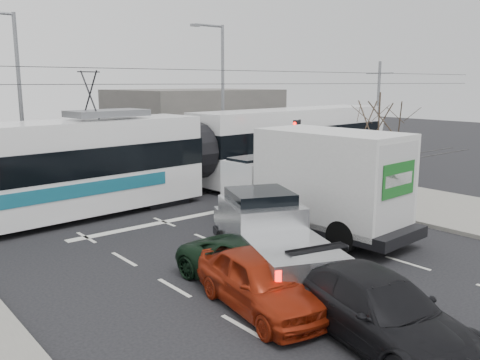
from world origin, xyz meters
TOP-DOWN VIEW (x-y plane):
  - ground at (0.00, 0.00)m, footprint 120.00×120.00m
  - sidewalk_right at (9.00, 0.00)m, footprint 6.00×60.00m
  - rails at (0.00, 10.00)m, footprint 60.00×1.60m
  - building_right at (12.00, 24.00)m, footprint 12.00×10.00m
  - bare_tree at (7.60, 2.50)m, footprint 2.40×2.40m
  - traffic_signal at (6.47, 6.50)m, footprint 0.44×0.44m
  - street_lamp_near at (7.31, 14.00)m, footprint 2.38×0.25m
  - street_lamp_far at (-4.19, 16.00)m, footprint 2.38×0.25m
  - catenary at (0.00, 10.00)m, footprint 60.00×0.20m
  - tram at (2.07, 9.54)m, footprint 29.58×5.12m
  - silver_pickup at (-2.03, -0.61)m, footprint 4.40×6.60m
  - box_truck at (1.94, 1.10)m, footprint 3.10×7.92m
  - navy_pickup at (5.25, 7.30)m, footprint 3.23×5.16m
  - green_car at (-3.28, -1.24)m, footprint 2.47×4.71m
  - red_car at (-4.06, -2.51)m, footprint 2.40×4.54m
  - dark_car at (-3.14, -5.35)m, footprint 3.23×5.48m

SIDE VIEW (x-z plane):
  - ground at x=0.00m, z-range 0.00..0.00m
  - rails at x=0.00m, z-range 0.00..0.03m
  - sidewalk_right at x=9.00m, z-range 0.00..0.15m
  - green_car at x=-3.28m, z-range 0.00..1.26m
  - red_car at x=-4.06m, z-range 0.00..1.47m
  - dark_car at x=-3.14m, z-range 0.00..1.49m
  - navy_pickup at x=5.25m, z-range -0.01..2.03m
  - silver_pickup at x=-2.03m, z-range -0.01..2.27m
  - box_truck at x=1.94m, z-range -0.02..3.87m
  - tram at x=2.07m, z-range -0.87..5.14m
  - building_right at x=12.00m, z-range 0.00..5.00m
  - traffic_signal at x=6.47m, z-range 0.94..4.54m
  - bare_tree at x=7.60m, z-range 1.29..6.29m
  - catenary at x=0.00m, z-range 0.38..7.38m
  - street_lamp_near at x=7.31m, z-range 0.61..9.61m
  - street_lamp_far at x=-4.19m, z-range 0.61..9.61m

